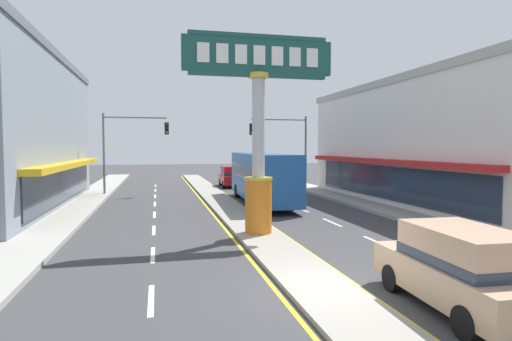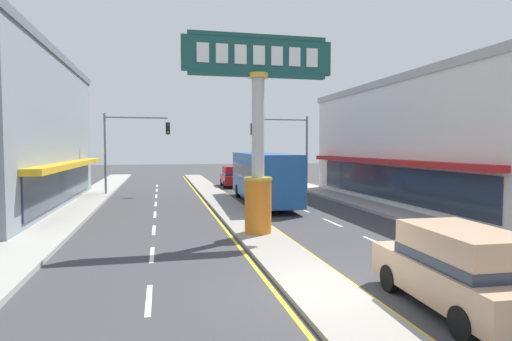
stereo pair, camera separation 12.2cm
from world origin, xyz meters
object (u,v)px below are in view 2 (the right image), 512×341
district_sign (258,130)px  traffic_light_left_side (129,139)px  suv_near_left_lane (233,176)px  bus_far_right_lane (263,175)px  storefront_right (450,143)px  traffic_light_right_side (287,140)px  suv_near_right_lane (459,268)px

district_sign → traffic_light_left_side: bearing=110.5°
district_sign → traffic_light_left_side: 17.61m
district_sign → suv_near_left_lane: district_sign is taller
bus_far_right_lane → storefront_right: bearing=-15.6°
traffic_light_left_side → bus_far_right_lane: (8.76, -6.63, -2.38)m
traffic_light_left_side → bus_far_right_lane: 11.24m
storefront_right → suv_near_left_lane: storefront_right is taller
traffic_light_right_side → suv_near_left_lane: bearing=124.6°
district_sign → bus_far_right_lane: bearing=75.3°
traffic_light_right_side → bus_far_right_lane: 7.82m
district_sign → traffic_light_right_side: bearing=69.4°
district_sign → suv_near_left_lane: bearing=83.2°
storefront_right → bus_far_right_lane: size_ratio=2.03×
storefront_right → suv_near_left_lane: 19.04m
traffic_light_left_side → bus_far_right_lane: traffic_light_left_side is taller
traffic_light_left_side → traffic_light_right_side: size_ratio=1.00×
suv_near_left_lane → district_sign: bearing=-96.8°
district_sign → traffic_light_right_side: district_sign is taller
district_sign → storefront_right: 15.53m
suv_near_right_lane → bus_far_right_lane: bearing=90.0°
storefront_right → traffic_light_right_side: size_ratio=3.69×
district_sign → bus_far_right_lane: 10.50m
traffic_light_right_side → bus_far_right_lane: bearing=-118.8°
traffic_light_right_side → suv_near_right_lane: traffic_light_right_side is taller
district_sign → bus_far_right_lane: district_sign is taller
traffic_light_left_side → district_sign: bearing=-69.5°
district_sign → suv_near_right_lane: size_ratio=1.73×
suv_near_right_lane → suv_near_left_lane: size_ratio=1.00×
suv_near_left_lane → bus_far_right_lane: bearing=-90.0°
district_sign → storefront_right: bearing=25.4°
storefront_right → traffic_light_right_side: storefront_right is taller
district_sign → suv_near_right_lane: (2.59, -8.85, -3.38)m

